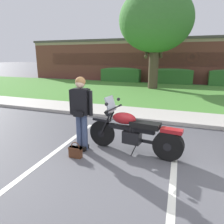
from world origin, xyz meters
TOP-DOWN VIEW (x-y plane):
  - ground_plane at (0.00, 0.00)m, footprint 140.00×140.00m
  - curb_strip at (0.00, 3.39)m, footprint 60.00×0.20m
  - concrete_walk at (0.00, 4.24)m, footprint 60.00×1.50m
  - grass_lawn at (0.00, 9.46)m, footprint 60.00×8.95m
  - stall_stripe_0 at (-1.79, 0.20)m, footprint 0.33×4.40m
  - stall_stripe_1 at (0.85, 0.20)m, footprint 0.33×4.40m
  - motorcycle at (-0.05, 0.95)m, footprint 2.24×0.82m
  - rider_person at (-1.28, 0.70)m, footprint 0.57×0.31m
  - handbag at (-1.22, 0.27)m, footprint 0.28×0.13m
  - shade_tree at (-1.39, 10.88)m, footprint 4.65×4.65m
  - hedge_left at (-4.72, 14.09)m, footprint 3.39×0.90m
  - hedge_center_left at (-0.46, 14.09)m, footprint 3.26×0.90m
  - brick_building at (-0.61, 20.59)m, footprint 27.15×12.03m

SIDE VIEW (x-z plane):
  - ground_plane at x=0.00m, z-range 0.00..0.00m
  - stall_stripe_0 at x=-1.79m, z-range 0.00..0.01m
  - stall_stripe_1 at x=0.85m, z-range 0.00..0.01m
  - grass_lawn at x=0.00m, z-range 0.00..0.06m
  - concrete_walk at x=0.00m, z-range 0.00..0.08m
  - curb_strip at x=0.00m, z-range 0.00..0.12m
  - handbag at x=-1.22m, z-range -0.04..0.32m
  - motorcycle at x=-0.05m, z-range -0.14..1.12m
  - hedge_left at x=-4.72m, z-range 0.03..1.27m
  - hedge_center_left at x=-0.46m, z-range 0.03..1.27m
  - rider_person at x=-1.28m, z-range 0.14..1.84m
  - brick_building at x=-0.61m, z-range 0.00..3.68m
  - shade_tree at x=-1.39m, z-range 1.15..7.48m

